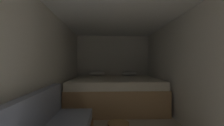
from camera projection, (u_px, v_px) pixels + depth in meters
name	position (u px, v px, depth m)	size (l,w,h in m)	color
wall_back	(113.00, 67.00, 5.07)	(2.53, 0.05, 2.12)	silver
wall_left	(42.00, 71.00, 2.30)	(0.05, 5.38, 2.12)	silver
wall_right	(197.00, 71.00, 2.40)	(0.05, 5.38, 2.12)	silver
ceiling_slab	(121.00, 3.00, 2.35)	(2.53, 5.38, 0.05)	white
bed	(115.00, 92.00, 4.05)	(2.31, 1.91, 0.93)	tan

